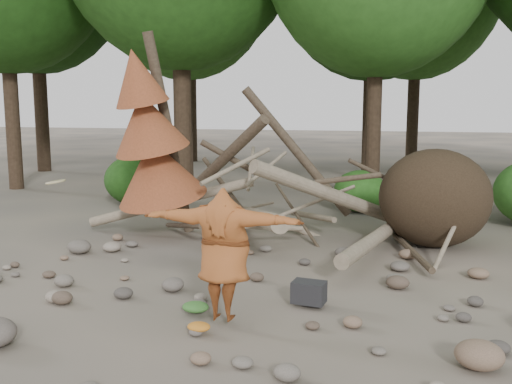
# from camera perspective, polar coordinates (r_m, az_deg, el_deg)

# --- Properties ---
(ground) EXTENTS (120.00, 120.00, 0.00)m
(ground) POSITION_cam_1_polar(r_m,az_deg,el_deg) (8.29, -0.64, -11.22)
(ground) COLOR #514C44
(ground) RESTS_ON ground
(deadfall_pile) EXTENTS (8.55, 5.24, 3.30)m
(deadfall_pile) POSITION_cam_1_polar(r_m,az_deg,el_deg) (11.87, 14.63, -0.71)
(deadfall_pile) COLOR #332619
(deadfall_pile) RESTS_ON ground
(dead_conifer) EXTENTS (2.06, 2.16, 4.35)m
(dead_conifer) POSITION_cam_1_polar(r_m,az_deg,el_deg) (12.10, -10.42, 5.13)
(dead_conifer) COLOR #4C3F30
(dead_conifer) RESTS_ON ground
(bush_left) EXTENTS (1.80, 1.80, 1.44)m
(bush_left) POSITION_cam_1_polar(r_m,az_deg,el_deg) (16.71, -11.89, 1.20)
(bush_left) COLOR #1E4B14
(bush_left) RESTS_ON ground
(bush_mid) EXTENTS (1.40, 1.40, 1.12)m
(bush_mid) POSITION_cam_1_polar(r_m,az_deg,el_deg) (15.51, 10.35, 0.09)
(bush_mid) COLOR #285F1B
(bush_mid) RESTS_ON ground
(frisbee_thrower) EXTENTS (3.60, 0.60, 1.76)m
(frisbee_thrower) POSITION_cam_1_polar(r_m,az_deg,el_deg) (7.32, -3.26, -6.20)
(frisbee_thrower) COLOR #944C21
(frisbee_thrower) RESTS_ON ground
(backpack) EXTENTS (0.49, 0.35, 0.30)m
(backpack) POSITION_cam_1_polar(r_m,az_deg,el_deg) (8.20, 5.30, -10.33)
(backpack) COLOR black
(backpack) RESTS_ON ground
(cloth_green) EXTENTS (0.37, 0.31, 0.14)m
(cloth_green) POSITION_cam_1_polar(r_m,az_deg,el_deg) (7.92, -6.06, -11.70)
(cloth_green) COLOR #356A2A
(cloth_green) RESTS_ON ground
(cloth_orange) EXTENTS (0.29, 0.24, 0.11)m
(cloth_orange) POSITION_cam_1_polar(r_m,az_deg,el_deg) (7.30, -5.73, -13.62)
(cloth_orange) COLOR #BD7020
(cloth_orange) RESTS_ON ground
(boulder_front_right) EXTENTS (0.52, 0.47, 0.31)m
(boulder_front_right) POSITION_cam_1_polar(r_m,az_deg,el_deg) (6.81, 21.43, -14.93)
(boulder_front_right) COLOR #79604C
(boulder_front_right) RESTS_ON ground
(boulder_mid_left) EXTENTS (0.46, 0.41, 0.27)m
(boulder_mid_left) POSITION_cam_1_polar(r_m,az_deg,el_deg) (11.51, -17.26, -5.23)
(boulder_mid_left) COLOR #645D54
(boulder_mid_left) RESTS_ON ground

